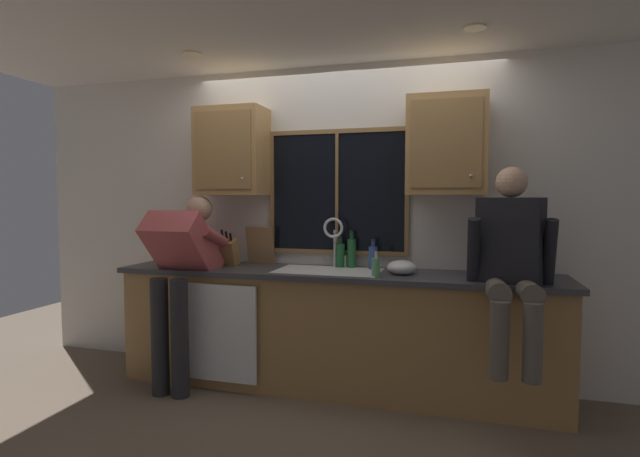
# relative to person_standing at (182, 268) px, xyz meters

# --- Properties ---
(back_wall) EXTENTS (5.73, 0.12, 2.55)m
(back_wall) POSITION_rel_person_standing_xyz_m (1.13, 0.64, 0.34)
(back_wall) COLOR silver
(back_wall) RESTS_ON floor
(ceiling_downlight_left) EXTENTS (0.14, 0.14, 0.01)m
(ceiling_downlight_left) POSITION_rel_person_standing_xyz_m (0.13, -0.02, 1.61)
(ceiling_downlight_left) COLOR #FFEAB2
(ceiling_downlight_right) EXTENTS (0.14, 0.14, 0.01)m
(ceiling_downlight_right) POSITION_rel_person_standing_xyz_m (2.13, -0.02, 1.61)
(ceiling_downlight_right) COLOR #FFEAB2
(window_glass) EXTENTS (1.10, 0.02, 0.95)m
(window_glass) POSITION_rel_person_standing_xyz_m (1.10, 0.58, 0.59)
(window_glass) COLOR black
(window_frame_top) EXTENTS (1.17, 0.02, 0.04)m
(window_frame_top) POSITION_rel_person_standing_xyz_m (1.10, 0.57, 1.08)
(window_frame_top) COLOR olive
(window_frame_bottom) EXTENTS (1.17, 0.02, 0.04)m
(window_frame_bottom) POSITION_rel_person_standing_xyz_m (1.10, 0.57, 0.09)
(window_frame_bottom) COLOR olive
(window_frame_left) EXTENTS (0.03, 0.02, 0.95)m
(window_frame_left) POSITION_rel_person_standing_xyz_m (0.53, 0.57, 0.59)
(window_frame_left) COLOR olive
(window_frame_right) EXTENTS (0.03, 0.02, 0.95)m
(window_frame_right) POSITION_rel_person_standing_xyz_m (1.66, 0.57, 0.59)
(window_frame_right) COLOR olive
(window_mullion_center) EXTENTS (0.02, 0.02, 0.95)m
(window_mullion_center) POSITION_rel_person_standing_xyz_m (1.10, 0.56, 0.59)
(window_mullion_center) COLOR olive
(lower_cabinet_run) EXTENTS (3.33, 0.58, 0.88)m
(lower_cabinet_run) POSITION_rel_person_standing_xyz_m (1.13, 0.29, -0.50)
(lower_cabinet_run) COLOR #A07744
(lower_cabinet_run) RESTS_ON floor
(countertop) EXTENTS (3.39, 0.62, 0.04)m
(countertop) POSITION_rel_person_standing_xyz_m (1.13, 0.27, -0.04)
(countertop) COLOR #38383D
(countertop) RESTS_ON lower_cabinet_run
(dishwasher_front) EXTENTS (0.60, 0.02, 0.74)m
(dishwasher_front) POSITION_rel_person_standing_xyz_m (0.33, -0.02, -0.48)
(dishwasher_front) COLOR white
(upper_cabinet_left) EXTENTS (0.57, 0.36, 0.72)m
(upper_cabinet_left) POSITION_rel_person_standing_xyz_m (0.23, 0.41, 0.92)
(upper_cabinet_left) COLOR #B2844C
(upper_cabinet_right) EXTENTS (0.57, 0.36, 0.72)m
(upper_cabinet_right) POSITION_rel_person_standing_xyz_m (1.96, 0.41, 0.92)
(upper_cabinet_right) COLOR #B2844C
(sink) EXTENTS (0.80, 0.46, 0.21)m
(sink) POSITION_rel_person_standing_xyz_m (1.10, 0.28, -0.12)
(sink) COLOR silver
(sink) RESTS_ON lower_cabinet_run
(faucet) EXTENTS (0.18, 0.09, 0.40)m
(faucet) POSITION_rel_person_standing_xyz_m (1.11, 0.46, 0.24)
(faucet) COLOR silver
(faucet) RESTS_ON countertop
(person_standing) EXTENTS (0.53, 0.72, 1.49)m
(person_standing) POSITION_rel_person_standing_xyz_m (0.00, 0.00, 0.00)
(person_standing) COLOR #262628
(person_standing) RESTS_ON floor
(person_sitting_on_counter) EXTENTS (0.54, 0.66, 1.26)m
(person_sitting_on_counter) POSITION_rel_person_standing_xyz_m (2.38, 0.01, 0.17)
(person_sitting_on_counter) COLOR #595147
(person_sitting_on_counter) RESTS_ON countertop
(knife_block) EXTENTS (0.12, 0.18, 0.32)m
(knife_block) POSITION_rel_person_standing_xyz_m (0.24, 0.33, 0.09)
(knife_block) COLOR olive
(knife_block) RESTS_ON countertop
(cutting_board) EXTENTS (0.24, 0.09, 0.32)m
(cutting_board) POSITION_rel_person_standing_xyz_m (0.44, 0.50, 0.14)
(cutting_board) COLOR #997047
(cutting_board) RESTS_ON countertop
(mixing_bowl) EXTENTS (0.22, 0.22, 0.11)m
(mixing_bowl) POSITION_rel_person_standing_xyz_m (1.66, 0.27, 0.03)
(mixing_bowl) COLOR silver
(mixing_bowl) RESTS_ON countertop
(soap_dispenser) EXTENTS (0.06, 0.07, 0.18)m
(soap_dispenser) POSITION_rel_person_standing_xyz_m (1.50, 0.11, 0.05)
(soap_dispenser) COLOR #59A566
(soap_dispenser) RESTS_ON countertop
(bottle_green_glass) EXTENTS (0.07, 0.07, 0.23)m
(bottle_green_glass) POSITION_rel_person_standing_xyz_m (1.42, 0.46, 0.08)
(bottle_green_glass) COLOR #334C8C
(bottle_green_glass) RESTS_ON countertop
(bottle_tall_clear) EXTENTS (0.07, 0.07, 0.30)m
(bottle_tall_clear) POSITION_rel_person_standing_xyz_m (1.24, 0.49, 0.10)
(bottle_tall_clear) COLOR #1E592D
(bottle_tall_clear) RESTS_ON countertop
(bottle_amber_small) EXTENTS (0.08, 0.08, 0.25)m
(bottle_amber_small) POSITION_rel_person_standing_xyz_m (1.14, 0.49, 0.08)
(bottle_amber_small) COLOR #1E592D
(bottle_amber_small) RESTS_ON countertop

